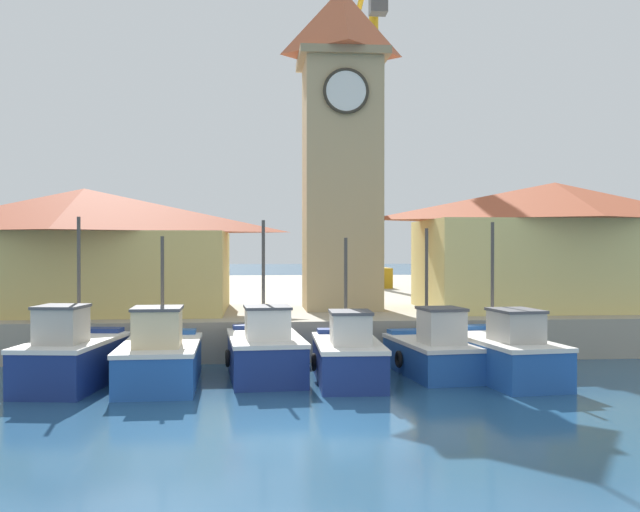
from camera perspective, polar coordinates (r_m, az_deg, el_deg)
The scene contains 12 objects.
ground_plane at distance 16.15m, azimuth -0.67°, elevation -13.01°, with size 300.00×300.00×0.00m, color navy.
quay_wharf at distance 44.65m, azimuth -3.33°, elevation -3.33°, with size 120.00×40.00×1.36m, color #A89E89.
fishing_boat_far_left at distance 21.70m, azimuth -18.43°, elevation -7.34°, with size 2.46×4.45×4.67m.
fishing_boat_left_outer at distance 21.36m, azimuth -12.08°, elevation -7.58°, with size 2.29×4.80×4.13m.
fishing_boat_left_inner at distance 22.04m, azimuth -4.21°, elevation -7.29°, with size 2.40×4.57×4.62m.
fishing_boat_mid_left at distance 21.40m, azimuth 2.12°, elevation -7.62°, with size 1.95×4.51×4.09m.
fishing_boat_center at distance 22.78m, azimuth 8.61°, elevation -7.22°, with size 2.40×4.45×4.39m.
fishing_boat_mid_right at distance 22.37m, azimuth 13.73°, elevation -7.24°, with size 2.51×5.25×4.56m.
clock_tower at distance 29.93m, azimuth 1.64°, elevation 8.92°, with size 3.44×3.44×14.29m.
warehouse_left at distance 29.85m, azimuth -17.52°, elevation 0.54°, with size 11.14×6.97×4.69m.
warehouse_right at distance 31.13m, azimuth 17.45°, elevation 0.86°, with size 10.78×6.15×5.02m.
port_crane_near at distance 45.31m, azimuth 4.05°, elevation 7.41°, with size 2.00×8.76×20.67m.
Camera 1 is at (-1.12, -15.65, 3.83)m, focal length 42.00 mm.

